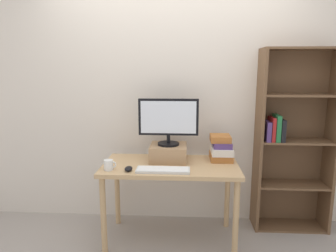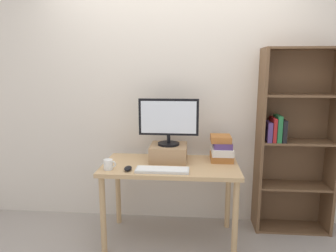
{
  "view_description": "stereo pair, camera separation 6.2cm",
  "coord_description": "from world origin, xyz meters",
  "px_view_note": "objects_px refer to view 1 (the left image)",
  "views": [
    {
      "loc": [
        0.13,
        -2.57,
        1.57
      ],
      "look_at": [
        -0.02,
        0.05,
        1.07
      ],
      "focal_mm": 32.0,
      "sensor_mm": 36.0,
      "label": 1
    },
    {
      "loc": [
        0.19,
        -2.57,
        1.57
      ],
      "look_at": [
        -0.02,
        0.05,
        1.07
      ],
      "focal_mm": 32.0,
      "sensor_mm": 36.0,
      "label": 2
    }
  ],
  "objects_px": {
    "desk": "(170,174)",
    "bookshelf_unit": "(291,140)",
    "computer_mouse": "(129,169)",
    "book_stack": "(221,148)",
    "coffee_mug": "(109,165)",
    "computer_monitor": "(168,120)",
    "riser_box": "(168,153)",
    "keyboard": "(163,170)"
  },
  "relations": [
    {
      "from": "computer_mouse",
      "to": "book_stack",
      "type": "distance_m",
      "value": 0.89
    },
    {
      "from": "computer_monitor",
      "to": "keyboard",
      "type": "distance_m",
      "value": 0.49
    },
    {
      "from": "keyboard",
      "to": "computer_mouse",
      "type": "height_order",
      "value": "computer_mouse"
    },
    {
      "from": "desk",
      "to": "computer_monitor",
      "type": "distance_m",
      "value": 0.49
    },
    {
      "from": "coffee_mug",
      "to": "desk",
      "type": "bearing_deg",
      "value": 20.5
    },
    {
      "from": "bookshelf_unit",
      "to": "keyboard",
      "type": "xyz_separation_m",
      "value": [
        -1.21,
        -0.51,
        -0.15
      ]
    },
    {
      "from": "computer_mouse",
      "to": "desk",
      "type": "bearing_deg",
      "value": 30.21
    },
    {
      "from": "riser_box",
      "to": "computer_mouse",
      "type": "relative_size",
      "value": 3.22
    },
    {
      "from": "riser_box",
      "to": "bookshelf_unit",
      "type": "bearing_deg",
      "value": 9.58
    },
    {
      "from": "bookshelf_unit",
      "to": "computer_mouse",
      "type": "height_order",
      "value": "bookshelf_unit"
    },
    {
      "from": "computer_mouse",
      "to": "coffee_mug",
      "type": "height_order",
      "value": "coffee_mug"
    },
    {
      "from": "bookshelf_unit",
      "to": "computer_mouse",
      "type": "xyz_separation_m",
      "value": [
        -1.5,
        -0.52,
        -0.15
      ]
    },
    {
      "from": "desk",
      "to": "bookshelf_unit",
      "type": "height_order",
      "value": "bookshelf_unit"
    },
    {
      "from": "coffee_mug",
      "to": "computer_monitor",
      "type": "bearing_deg",
      "value": 32.31
    },
    {
      "from": "computer_monitor",
      "to": "book_stack",
      "type": "relative_size",
      "value": 2.06
    },
    {
      "from": "riser_box",
      "to": "coffee_mug",
      "type": "height_order",
      "value": "riser_box"
    },
    {
      "from": "book_stack",
      "to": "desk",
      "type": "bearing_deg",
      "value": -160.87
    },
    {
      "from": "riser_box",
      "to": "coffee_mug",
      "type": "relative_size",
      "value": 3.16
    },
    {
      "from": "bookshelf_unit",
      "to": "coffee_mug",
      "type": "xyz_separation_m",
      "value": [
        -1.67,
        -0.51,
        -0.12
      ]
    },
    {
      "from": "desk",
      "to": "computer_monitor",
      "type": "bearing_deg",
      "value": 101.97
    },
    {
      "from": "desk",
      "to": "bookshelf_unit",
      "type": "xyz_separation_m",
      "value": [
        1.16,
        0.32,
        0.26
      ]
    },
    {
      "from": "book_stack",
      "to": "coffee_mug",
      "type": "distance_m",
      "value": 1.04
    },
    {
      "from": "riser_box",
      "to": "computer_monitor",
      "type": "height_order",
      "value": "computer_monitor"
    },
    {
      "from": "desk",
      "to": "keyboard",
      "type": "bearing_deg",
      "value": -104.86
    },
    {
      "from": "desk",
      "to": "book_stack",
      "type": "distance_m",
      "value": 0.53
    },
    {
      "from": "computer_mouse",
      "to": "coffee_mug",
      "type": "distance_m",
      "value": 0.17
    },
    {
      "from": "desk",
      "to": "riser_box",
      "type": "bearing_deg",
      "value": 101.82
    },
    {
      "from": "keyboard",
      "to": "computer_mouse",
      "type": "xyz_separation_m",
      "value": [
        -0.29,
        -0.0,
        0.01
      ]
    },
    {
      "from": "bookshelf_unit",
      "to": "book_stack",
      "type": "xyz_separation_m",
      "value": [
        -0.69,
        -0.16,
        -0.06
      ]
    },
    {
      "from": "riser_box",
      "to": "coffee_mug",
      "type": "xyz_separation_m",
      "value": [
        -0.49,
        -0.31,
        -0.03
      ]
    },
    {
      "from": "bookshelf_unit",
      "to": "desk",
      "type": "bearing_deg",
      "value": -164.67
    },
    {
      "from": "riser_box",
      "to": "keyboard",
      "type": "distance_m",
      "value": 0.32
    },
    {
      "from": "book_stack",
      "to": "keyboard",
      "type": "bearing_deg",
      "value": -145.42
    },
    {
      "from": "riser_box",
      "to": "computer_monitor",
      "type": "relative_size",
      "value": 0.61
    },
    {
      "from": "computer_mouse",
      "to": "coffee_mug",
      "type": "bearing_deg",
      "value": 177.18
    },
    {
      "from": "riser_box",
      "to": "coffee_mug",
      "type": "bearing_deg",
      "value": -147.56
    },
    {
      "from": "bookshelf_unit",
      "to": "computer_monitor",
      "type": "distance_m",
      "value": 1.22
    },
    {
      "from": "computer_monitor",
      "to": "book_stack",
      "type": "height_order",
      "value": "computer_monitor"
    },
    {
      "from": "desk",
      "to": "bookshelf_unit",
      "type": "relative_size",
      "value": 0.69
    },
    {
      "from": "desk",
      "to": "computer_mouse",
      "type": "bearing_deg",
      "value": -149.79
    },
    {
      "from": "computer_mouse",
      "to": "coffee_mug",
      "type": "xyz_separation_m",
      "value": [
        -0.17,
        0.01,
        0.03
      ]
    },
    {
      "from": "riser_box",
      "to": "book_stack",
      "type": "xyz_separation_m",
      "value": [
        0.49,
        0.04,
        0.03
      ]
    }
  ]
}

